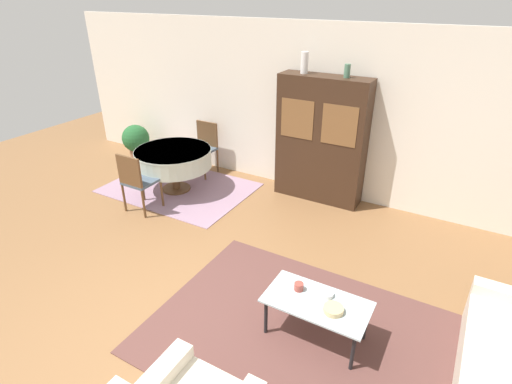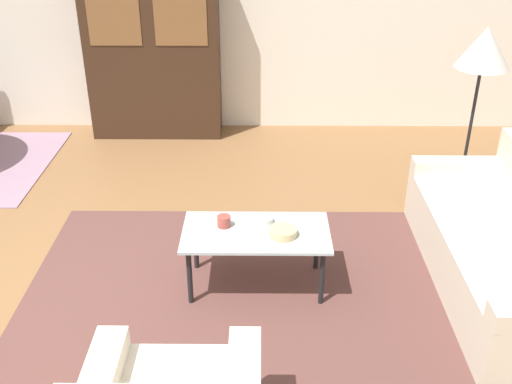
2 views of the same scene
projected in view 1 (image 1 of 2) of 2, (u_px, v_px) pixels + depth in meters
ground_plane at (173, 321)px, 4.16m from camera, size 14.00×14.00×0.00m
wall_back at (314, 112)px, 6.36m from camera, size 10.00×0.06×2.70m
area_rug at (303, 336)px, 3.98m from camera, size 3.02×2.19×0.01m
dining_rug at (179, 188)px, 6.95m from camera, size 2.42×1.72×0.01m
coffee_table at (317, 305)px, 3.81m from camera, size 1.00×0.53×0.44m
display_cabinet at (321, 140)px, 6.22m from camera, size 1.39×0.41×1.98m
dining_table at (173, 158)px, 6.63m from camera, size 1.26×1.26×0.73m
dining_chair_near at (137, 179)px, 5.99m from camera, size 0.44×0.44×0.94m
dining_chair_far at (204, 145)px, 7.31m from camera, size 0.44×0.44×0.94m
cup at (299, 287)px, 3.92m from camera, size 0.09×0.09×0.08m
bowl at (333, 309)px, 3.66m from camera, size 0.19×0.19×0.05m
bowl_small at (327, 294)px, 3.85m from camera, size 0.13×0.13×0.04m
vase_tall at (305, 63)px, 5.86m from camera, size 0.11×0.11×0.31m
vase_short at (347, 71)px, 5.60m from camera, size 0.09×0.09×0.19m
potted_plant at (136, 140)px, 7.95m from camera, size 0.53×0.53×0.71m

